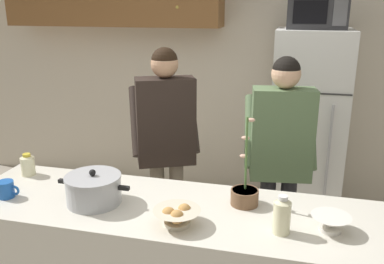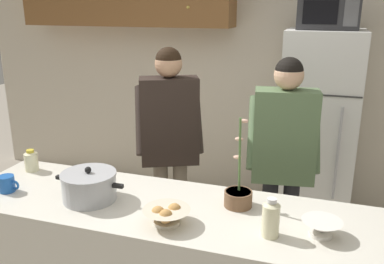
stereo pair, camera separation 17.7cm
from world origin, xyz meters
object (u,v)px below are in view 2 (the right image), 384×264
(microwave, at_px, (329,12))
(bread_bowl, at_px, (167,215))
(coffee_mug, at_px, (7,184))
(person_by_sink, at_px, (284,148))
(refrigerator, at_px, (317,130))
(bottle_mid_counter, at_px, (271,218))
(empty_bowl, at_px, (321,227))
(bottle_near_edge, at_px, (31,160))
(person_near_pot, at_px, (170,132))
(cooking_pot, at_px, (89,186))
(potted_orchid, at_px, (238,195))

(microwave, distance_m, bread_bowl, 2.30)
(microwave, distance_m, coffee_mug, 2.72)
(person_by_sink, bearing_deg, refrigerator, 78.80)
(person_by_sink, bearing_deg, bottle_mid_counter, -87.25)
(empty_bowl, xyz_separation_m, bottle_near_edge, (-1.81, 0.24, 0.02))
(person_near_pot, xyz_separation_m, bottle_near_edge, (-0.69, -0.69, -0.05))
(cooking_pot, distance_m, coffee_mug, 0.51)
(microwave, relative_size, bottle_near_edge, 3.39)
(person_near_pot, xyz_separation_m, person_by_sink, (0.84, -0.03, -0.03))
(bottle_near_edge, xyz_separation_m, potted_orchid, (1.38, -0.07, -0.01))
(bread_bowl, relative_size, bottle_near_edge, 1.67)
(bottle_near_edge, bearing_deg, person_by_sink, 23.14)
(empty_bowl, distance_m, bottle_mid_counter, 0.24)
(microwave, xyz_separation_m, bottle_near_edge, (-1.73, -1.64, -0.90))
(bread_bowl, xyz_separation_m, bottle_near_edge, (-1.08, 0.37, 0.02))
(empty_bowl, bearing_deg, bread_bowl, -170.34)
(refrigerator, xyz_separation_m, cooking_pot, (-1.15, -1.90, 0.12))
(coffee_mug, distance_m, empty_bowl, 1.73)
(person_near_pot, xyz_separation_m, bottle_mid_counter, (0.89, -1.00, -0.03))
(person_by_sink, bearing_deg, cooking_pot, -136.64)
(person_by_sink, height_order, cooking_pot, person_by_sink)
(person_near_pot, distance_m, coffee_mug, 1.17)
(coffee_mug, distance_m, bottle_near_edge, 0.32)
(person_near_pot, relative_size, bottle_near_edge, 11.78)
(refrigerator, xyz_separation_m, bottle_near_edge, (-1.73, -1.66, 0.11))
(microwave, relative_size, person_by_sink, 0.29)
(microwave, height_order, person_near_pot, microwave)
(refrigerator, bearing_deg, bottle_mid_counter, -94.40)
(refrigerator, relative_size, bottle_mid_counter, 9.13)
(bread_bowl, xyz_separation_m, potted_orchid, (0.29, 0.30, 0.01))
(person_near_pot, height_order, bottle_mid_counter, person_near_pot)
(refrigerator, height_order, bread_bowl, refrigerator)
(potted_orchid, bearing_deg, empty_bowl, -22.20)
(microwave, xyz_separation_m, bread_bowl, (-0.65, -2.00, -0.92))
(refrigerator, relative_size, cooking_pot, 4.23)
(empty_bowl, bearing_deg, bottle_mid_counter, -162.28)
(coffee_mug, relative_size, bottle_mid_counter, 0.68)
(person_near_pot, relative_size, bottle_mid_counter, 8.70)
(empty_bowl, height_order, bottle_mid_counter, bottle_mid_counter)
(coffee_mug, distance_m, bottle_mid_counter, 1.51)
(refrigerator, height_order, empty_bowl, refrigerator)
(microwave, bearing_deg, bottle_mid_counter, -94.45)
(microwave, relative_size, coffee_mug, 3.66)
(refrigerator, distance_m, bread_bowl, 2.13)
(person_near_pot, distance_m, potted_orchid, 1.02)
(coffee_mug, bearing_deg, bottle_mid_counter, -0.36)
(microwave, distance_m, person_by_sink, 1.33)
(person_near_pot, relative_size, bread_bowl, 7.07)
(bread_bowl, bearing_deg, bottle_near_edge, 161.27)
(cooking_pot, distance_m, empty_bowl, 1.23)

